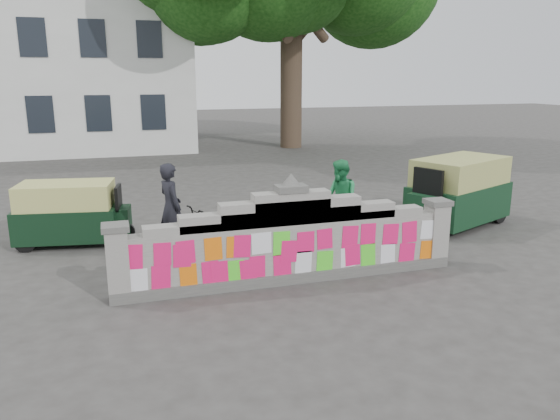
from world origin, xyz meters
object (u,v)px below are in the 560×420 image
Objects in this scene: rickshaw_left at (71,212)px; pedestrian at (340,200)px; cyclist_bike at (172,237)px; cyclist_rider at (171,219)px; rickshaw_right at (457,191)px.

pedestrian is at bearing -3.88° from rickshaw_left.
cyclist_bike is 1.12× the size of cyclist_rider.
rickshaw_left is at bearing 27.71° from cyclist_rider.
cyclist_bike is at bearing -83.44° from pedestrian.
rickshaw_left is 9.18m from rickshaw_right.
cyclist_rider is 2.76m from rickshaw_left.
rickshaw_left is (-2.01, 1.89, -0.17)m from cyclist_rider.
rickshaw_right is (9.09, -1.27, 0.16)m from rickshaw_left.
cyclist_bike is at bearing -19.11° from cyclist_rider.
pedestrian reaches higher than cyclist_rider.
rickshaw_right is at bearing 1.35° from rickshaw_left.
rickshaw_right is at bearing -104.09° from cyclist_rider.
pedestrian is 6.05m from rickshaw_left.
pedestrian is 0.58× the size of rickshaw_right.
pedestrian is 0.71× the size of rickshaw_left.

